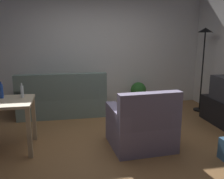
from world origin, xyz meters
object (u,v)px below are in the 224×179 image
armchair (142,127)px  couch (62,100)px  potted_plant (138,92)px  bottle_clear (22,91)px  torchiere_lamp (204,47)px  bottle_blue (1,91)px

armchair → couch: bearing=-60.8°
potted_plant → bottle_clear: bottle_clear is taller
torchiere_lamp → potted_plant: 1.76m
armchair → bottle_clear: size_ratio=4.35×
bottle_blue → armchair: bearing=-12.1°
couch → potted_plant: couch is taller
torchiere_lamp → potted_plant: torchiere_lamp is taller
couch → torchiere_lamp: size_ratio=0.99×
couch → bottle_clear: (-0.57, -1.41, 0.55)m
torchiere_lamp → armchair: 2.63m
torchiere_lamp → potted_plant: bearing=154.3°
couch → bottle_blue: bearing=58.1°
armchair → torchiere_lamp: bearing=-143.7°
potted_plant → bottle_blue: bottle_blue is taller
armchair → bottle_blue: (-2.04, 0.44, 0.55)m
torchiere_lamp → bottle_clear: bearing=-162.7°
potted_plant → bottle_blue: (-2.63, -1.70, 0.54)m
potted_plant → armchair: size_ratio=0.60×
armchair → bottle_blue: bottle_blue is taller
bottle_blue → bottle_clear: 0.30m
couch → potted_plant: size_ratio=3.14×
armchair → bottle_clear: bottle_clear is taller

